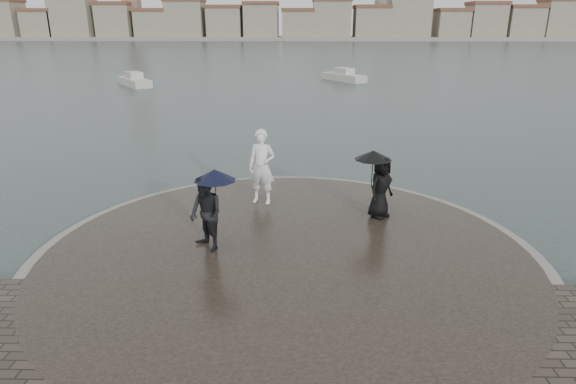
{
  "coord_description": "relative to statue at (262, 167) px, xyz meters",
  "views": [
    {
      "loc": [
        0.25,
        -7.21,
        5.7
      ],
      "look_at": [
        0.0,
        4.8,
        1.45
      ],
      "focal_mm": 30.0,
      "sensor_mm": 36.0,
      "label": 1
    }
  ],
  "objects": [
    {
      "name": "visitor_left",
      "position": [
        -1.08,
        -3.29,
        -0.03
      ],
      "size": [
        1.33,
        1.18,
        2.04
      ],
      "color": "black",
      "rests_on": "quay_tip"
    },
    {
      "name": "far_skyline",
      "position": [
        -5.44,
        153.81,
        4.09
      ],
      "size": [
        260.0,
        20.0,
        37.0
      ],
      "color": "gray",
      "rests_on": "ground"
    },
    {
      "name": "statue",
      "position": [
        0.0,
        0.0,
        0.0
      ],
      "size": [
        0.96,
        0.75,
        2.32
      ],
      "primitive_type": "imported",
      "rotation": [
        0.0,
        0.0,
        -0.25
      ],
      "color": "white",
      "rests_on": "quay_tip"
    },
    {
      "name": "quay_tip",
      "position": [
        0.85,
        -3.4,
        -1.34
      ],
      "size": [
        11.9,
        11.9,
        0.36
      ],
      "primitive_type": "cylinder",
      "color": "#2D261E",
      "rests_on": "ground"
    },
    {
      "name": "boats",
      "position": [
        -4.33,
        34.32,
        -1.14
      ],
      "size": [
        24.71,
        9.99,
        1.5
      ],
      "color": "beige",
      "rests_on": "ground"
    },
    {
      "name": "visitor_right",
      "position": [
        3.41,
        -1.07,
        -0.03
      ],
      "size": [
        1.3,
        1.15,
        1.95
      ],
      "color": "black",
      "rests_on": "quay_tip"
    },
    {
      "name": "kerb_ring",
      "position": [
        0.85,
        -3.4,
        -1.36
      ],
      "size": [
        12.5,
        12.5,
        0.32
      ],
      "primitive_type": "cylinder",
      "color": "gray",
      "rests_on": "ground"
    },
    {
      "name": "ground",
      "position": [
        0.85,
        -6.9,
        -1.52
      ],
      "size": [
        400.0,
        400.0,
        0.0
      ],
      "primitive_type": "plane",
      "color": "#2B3835",
      "rests_on": "ground"
    }
  ]
}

